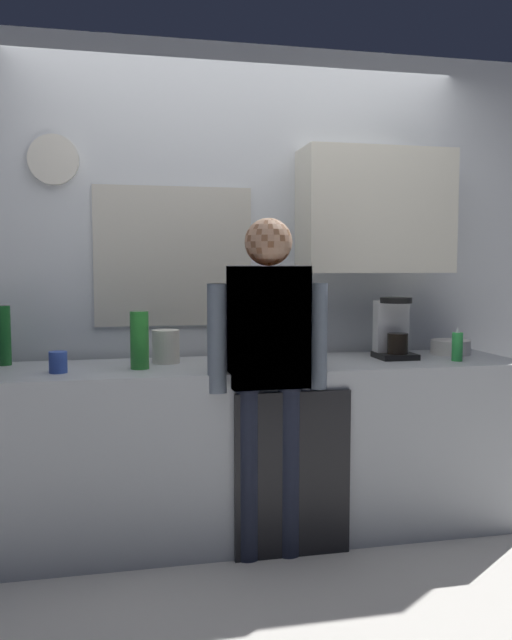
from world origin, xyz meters
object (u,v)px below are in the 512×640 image
object	(u,v)px
bottle_olive_oil	(232,338)
person_at_sink	(268,359)
mixing_bowl	(450,347)
cup_blue_mug	(58,362)
storage_canister	(166,346)
person_guest	(268,359)
dish_soap	(457,346)
bottle_clear_soda	(139,340)
bottle_green_wine	(3,335)
coffee_maker	(393,331)
cup_terracotta_mug	(225,356)

from	to	relation	value
bottle_olive_oil	person_at_sink	size ratio (longest dim) A/B	0.16
mixing_bowl	person_at_sink	world-z (taller)	person_at_sink
bottle_olive_oil	mixing_bowl	xyz separation A→B (m)	(1.26, 0.04, -0.08)
cup_blue_mug	storage_canister	size ratio (longest dim) A/B	0.59
person_guest	person_at_sink	bearing A→B (deg)	-0.00
cup_blue_mug	dish_soap	bearing A→B (deg)	-1.27
cup_blue_mug	storage_canister	world-z (taller)	storage_canister
person_at_sink	cup_blue_mug	bearing A→B (deg)	162.92
bottle_clear_soda	bottle_green_wine	bearing A→B (deg)	158.59
dish_soap	storage_canister	xyz separation A→B (m)	(-1.50, 0.25, 0.01)
storage_canister	cup_blue_mug	bearing A→B (deg)	-158.03
coffee_maker	cup_terracotta_mug	world-z (taller)	coffee_maker
bottle_olive_oil	dish_soap	world-z (taller)	bottle_olive_oil
bottle_clear_soda	person_at_sink	world-z (taller)	person_at_sink
cup_blue_mug	bottle_clear_soda	bearing A→B (deg)	6.13
bottle_clear_soda	bottle_olive_oil	bearing A→B (deg)	15.03
bottle_clear_soda	person_at_sink	distance (m)	0.64
storage_canister	dish_soap	bearing A→B (deg)	-9.55
cup_blue_mug	person_at_sink	distance (m)	0.98
cup_terracotta_mug	person_at_sink	size ratio (longest dim) A/B	0.06
coffee_maker	person_guest	xyz separation A→B (m)	(-0.78, -0.34, -0.08)
bottle_olive_oil	cup_blue_mug	distance (m)	0.87
cup_terracotta_mug	mixing_bowl	size ratio (longest dim) A/B	0.42
coffee_maker	cup_terracotta_mug	bearing A→B (deg)	-176.78
bottle_green_wine	person_guest	size ratio (longest dim) A/B	0.19
mixing_bowl	person_guest	xyz separation A→B (m)	(-1.16, -0.42, 0.03)
bottle_green_wine	bottle_clear_soda	distance (m)	0.71
person_at_sink	person_guest	xyz separation A→B (m)	(0.00, 0.00, 0.00)
coffee_maker	dish_soap	xyz separation A→B (m)	(0.28, -0.18, -0.07)
mixing_bowl	person_guest	distance (m)	1.23
cup_blue_mug	person_guest	world-z (taller)	person_guest
bottle_green_wine	person_guest	xyz separation A→B (m)	(1.25, -0.51, -0.08)
bottle_green_wine	bottle_olive_oil	xyz separation A→B (m)	(1.14, -0.13, -0.02)
bottle_olive_oil	bottle_clear_soda	size ratio (longest dim) A/B	0.89
cup_blue_mug	dish_soap	size ratio (longest dim) A/B	0.56
bottle_clear_soda	person_at_sink	size ratio (longest dim) A/B	0.17
bottle_clear_soda	dish_soap	distance (m)	1.64
cup_terracotta_mug	storage_canister	size ratio (longest dim) A/B	0.54
bottle_clear_soda	cup_terracotta_mug	bearing A→B (deg)	5.57
person_guest	cup_blue_mug	bearing A→B (deg)	23.58
person_at_sink	coffee_maker	bearing A→B (deg)	19.09
coffee_maker	cup_blue_mug	xyz separation A→B (m)	(-1.73, -0.13, -0.10)
dish_soap	storage_canister	distance (m)	1.52
cup_terracotta_mug	storage_canister	xyz separation A→B (m)	(-0.29, 0.13, 0.04)
bottle_clear_soda	cup_blue_mug	bearing A→B (deg)	-173.87
coffee_maker	storage_canister	world-z (taller)	coffee_maker
coffee_maker	storage_canister	distance (m)	1.22
dish_soap	person_guest	xyz separation A→B (m)	(-1.06, -0.16, -0.01)
bottle_green_wine	bottle_clear_soda	xyz separation A→B (m)	(0.66, -0.26, -0.01)
mixing_bowl	storage_canister	distance (m)	1.60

